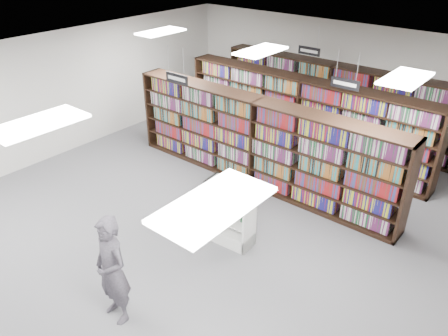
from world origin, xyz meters
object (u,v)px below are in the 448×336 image
Objects in this scene: bookshelf_row_near at (257,143)px; shopper at (112,271)px; open_book at (234,184)px; endcap_display at (231,221)px.

bookshelf_row_near reaches higher than shopper.
shopper is at bearing -76.12° from open_book.
bookshelf_row_near is 2.41m from endcap_display.
open_book is 2.64m from shopper.
endcap_display is at bearing -177.34° from open_book.
bookshelf_row_near reaches higher than open_book.
open_book is 0.38× the size of shopper.
open_book is at bearing -64.49° from bookshelf_row_near.
endcap_display is (0.94, -2.13, -0.60)m from bookshelf_row_near.
bookshelf_row_near is 5.41× the size of endcap_display.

